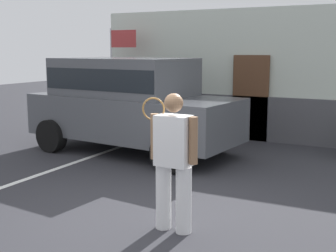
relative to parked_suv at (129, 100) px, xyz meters
name	(u,v)px	position (x,y,z in m)	size (l,w,h in m)	color
ground_plane	(138,217)	(2.19, -3.29, -1.15)	(40.00, 40.00, 0.00)	#2D2D33
parking_stripe_0	(60,168)	(-0.47, -1.79, -1.14)	(0.12, 4.40, 0.01)	silver
house_frontage	(263,79)	(2.19, 2.68, 0.37)	(8.75, 0.40, 3.23)	silver
parked_suv	(129,100)	(0.00, 0.00, 0.00)	(4.77, 2.55, 2.05)	#4C4F54
tennis_player_man	(173,160)	(2.81, -3.47, -0.25)	(0.77, 0.28, 1.72)	white
flag_pole	(117,60)	(-1.59, 1.95, 0.80)	(0.80, 0.05, 2.79)	silver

